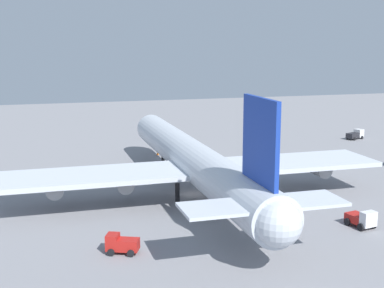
# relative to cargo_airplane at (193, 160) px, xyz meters

# --- Properties ---
(ground_plane) EXTENTS (268.48, 268.48, 0.00)m
(ground_plane) POSITION_rel_cargo_airplane_xyz_m (0.49, 0.00, -5.55)
(ground_plane) COLOR gray
(cargo_airplane) EXTENTS (67.12, 56.83, 17.81)m
(cargo_airplane) POSITION_rel_cargo_airplane_xyz_m (0.00, 0.00, 0.00)
(cargo_airplane) COLOR silver
(cargo_airplane) RESTS_ON ground_plane
(maintenance_van) EXTENTS (4.13, 3.10, 2.42)m
(maintenance_van) POSITION_rel_cargo_airplane_xyz_m (-20.27, -16.71, -4.41)
(maintenance_van) COLOR silver
(maintenance_van) RESTS_ON ground_plane
(pushback_tractor) EXTENTS (5.01, 4.12, 2.17)m
(pushback_tractor) POSITION_rel_cargo_airplane_xyz_m (34.32, -4.58, -4.40)
(pushback_tractor) COLOR silver
(pushback_tractor) RESTS_ON ground_plane
(baggage_tug) EXTENTS (3.23, 4.03, 2.21)m
(baggage_tug) POSITION_rel_cargo_airplane_xyz_m (-20.06, 14.29, -4.44)
(baggage_tug) COLOR #B21E19
(baggage_tug) RESTS_ON ground_plane
(catering_truck) EXTENTS (3.64, 5.29, 2.31)m
(catering_truck) POSITION_rel_cargo_airplane_xyz_m (35.29, -52.02, -4.43)
(catering_truck) COLOR silver
(catering_truck) RESTS_ON ground_plane
(safety_cone_nose) EXTENTS (0.51, 0.51, 0.73)m
(safety_cone_nose) POSITION_rel_cargo_airplane_xyz_m (30.69, -1.23, -5.19)
(safety_cone_nose) COLOR orange
(safety_cone_nose) RESTS_ON ground_plane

